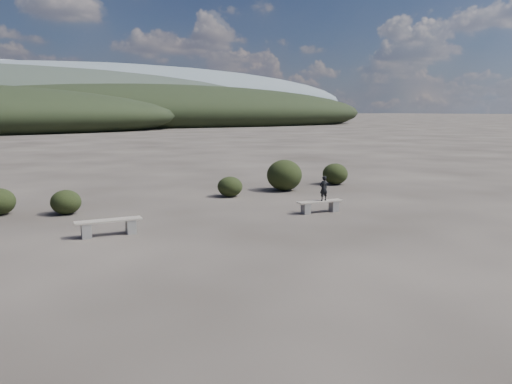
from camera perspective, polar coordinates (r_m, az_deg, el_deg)
ground at (r=13.41m, az=8.28°, el=-6.66°), size 1200.00×1200.00×0.00m
bench_left at (r=15.41m, az=-16.47°, el=-3.74°), size 1.96×0.57×0.48m
bench_right at (r=18.26m, az=7.32°, el=-1.53°), size 1.77×0.60×0.43m
seated_person at (r=18.22m, az=7.74°, el=0.43°), size 0.34×0.23×0.91m
shrub_a at (r=19.08m, az=-20.91°, el=-1.08°), size 1.07×1.07×0.87m
shrub_c at (r=21.51m, az=-2.99°, el=0.62°), size 1.09×1.09×0.87m
shrub_d at (r=23.17m, az=3.26°, el=1.94°), size 1.64×1.64×1.43m
shrub_e at (r=25.41m, az=9.03°, el=2.06°), size 1.27×1.27×1.06m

